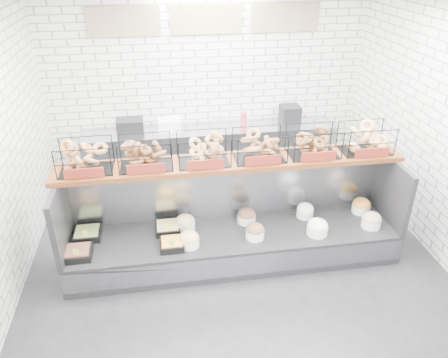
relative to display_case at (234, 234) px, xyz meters
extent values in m
plane|color=black|center=(-0.01, -0.34, -0.33)|extent=(5.50, 5.50, 0.00)
cube|color=silver|center=(-0.01, 2.41, 1.17)|extent=(5.00, 0.02, 3.00)
cube|color=white|center=(-0.01, -0.34, 2.67)|extent=(5.00, 5.50, 0.02)
cube|color=tan|center=(-1.21, 2.38, 2.17)|extent=(1.05, 0.03, 0.42)
cube|color=tan|center=(-0.01, 2.38, 2.17)|extent=(1.05, 0.03, 0.42)
cube|color=tan|center=(1.19, 2.38, 2.17)|extent=(1.05, 0.03, 0.42)
cube|color=black|center=(-0.01, -0.04, -0.13)|extent=(4.00, 0.90, 0.40)
cube|color=#93969B|center=(-0.01, -0.48, -0.11)|extent=(4.00, 0.03, 0.28)
cube|color=#93969B|center=(-0.01, 0.37, 0.47)|extent=(4.00, 0.08, 0.80)
cube|color=black|center=(-1.98, -0.04, 0.47)|extent=(0.06, 0.90, 0.80)
cube|color=black|center=(1.96, -0.04, 0.47)|extent=(0.06, 0.90, 0.80)
cube|color=black|center=(-1.82, -0.24, 0.11)|extent=(0.30, 0.30, 0.08)
cube|color=brown|center=(-1.82, -0.24, 0.15)|extent=(0.26, 0.26, 0.04)
cube|color=#E1D54E|center=(-1.82, -0.35, 0.20)|extent=(0.06, 0.01, 0.08)
cube|color=black|center=(-1.76, 0.12, 0.11)|extent=(0.32, 0.32, 0.08)
cube|color=olive|center=(-1.76, 0.12, 0.15)|extent=(0.27, 0.27, 0.04)
cube|color=#E1D54E|center=(-1.76, 0.01, 0.20)|extent=(0.06, 0.01, 0.08)
cube|color=black|center=(-0.77, -0.25, 0.11)|extent=(0.27, 0.27, 0.08)
cube|color=gold|center=(-0.77, -0.25, 0.15)|extent=(0.23, 0.23, 0.04)
cube|color=#E1D54E|center=(-0.77, -0.34, 0.20)|extent=(0.06, 0.01, 0.08)
cube|color=black|center=(-0.81, 0.09, 0.11)|extent=(0.30, 0.30, 0.08)
cube|color=#E1C073|center=(-0.81, 0.09, 0.15)|extent=(0.25, 0.25, 0.04)
cube|color=#E1D54E|center=(-0.81, -0.01, 0.20)|extent=(0.06, 0.01, 0.08)
cylinder|color=white|center=(-0.57, -0.25, 0.13)|extent=(0.23, 0.23, 0.11)
ellipsoid|color=tan|center=(-0.57, -0.25, 0.19)|extent=(0.22, 0.22, 0.16)
cylinder|color=white|center=(-0.59, 0.10, 0.13)|extent=(0.24, 0.24, 0.11)
ellipsoid|color=tan|center=(-0.59, 0.10, 0.19)|extent=(0.24, 0.24, 0.16)
cylinder|color=white|center=(0.21, -0.21, 0.13)|extent=(0.22, 0.22, 0.11)
ellipsoid|color=brown|center=(0.21, -0.21, 0.19)|extent=(0.22, 0.22, 0.15)
cylinder|color=white|center=(0.18, 0.13, 0.13)|extent=(0.23, 0.23, 0.11)
ellipsoid|color=brown|center=(0.18, 0.13, 0.19)|extent=(0.23, 0.23, 0.16)
cylinder|color=white|center=(0.97, -0.25, 0.13)|extent=(0.25, 0.25, 0.11)
ellipsoid|color=white|center=(0.97, -0.25, 0.19)|extent=(0.25, 0.25, 0.17)
cylinder|color=white|center=(0.95, 0.14, 0.13)|extent=(0.21, 0.21, 0.11)
ellipsoid|color=white|center=(0.95, 0.14, 0.19)|extent=(0.21, 0.21, 0.15)
cylinder|color=white|center=(1.68, -0.21, 0.13)|extent=(0.24, 0.24, 0.11)
ellipsoid|color=tan|center=(1.68, -0.21, 0.19)|extent=(0.23, 0.23, 0.16)
cylinder|color=white|center=(1.70, 0.13, 0.13)|extent=(0.24, 0.24, 0.11)
ellipsoid|color=orange|center=(1.70, 0.13, 0.19)|extent=(0.23, 0.23, 0.16)
cube|color=#49220F|center=(-0.01, 0.18, 0.90)|extent=(4.10, 0.50, 0.06)
cube|color=black|center=(-1.65, 0.18, 1.10)|extent=(0.60, 0.38, 0.34)
cube|color=maroon|center=(-1.65, -0.03, 1.00)|extent=(0.42, 0.02, 0.11)
cube|color=black|center=(-0.99, 0.18, 1.10)|extent=(0.60, 0.38, 0.34)
cube|color=maroon|center=(-0.99, -0.03, 1.00)|extent=(0.42, 0.02, 0.11)
cube|color=black|center=(-0.34, 0.18, 1.10)|extent=(0.60, 0.38, 0.34)
cube|color=maroon|center=(-0.34, -0.03, 1.00)|extent=(0.42, 0.02, 0.11)
cube|color=black|center=(0.32, 0.18, 1.10)|extent=(0.60, 0.38, 0.34)
cube|color=maroon|center=(0.32, -0.03, 1.00)|extent=(0.42, 0.02, 0.11)
cube|color=black|center=(0.98, 0.18, 1.10)|extent=(0.60, 0.38, 0.34)
cube|color=maroon|center=(0.98, -0.03, 1.00)|extent=(0.42, 0.02, 0.11)
cube|color=black|center=(1.63, 0.18, 1.10)|extent=(0.60, 0.38, 0.34)
cube|color=maroon|center=(1.63, -0.03, 1.00)|extent=(0.42, 0.02, 0.11)
cube|color=#93969B|center=(-0.01, 2.09, 0.12)|extent=(4.00, 0.60, 0.90)
cube|color=black|center=(-1.26, 2.04, 0.69)|extent=(0.40, 0.30, 0.24)
cube|color=silver|center=(-0.66, 2.11, 0.66)|extent=(0.35, 0.28, 0.18)
cylinder|color=#CB3241|center=(0.53, 2.14, 0.68)|extent=(0.09, 0.09, 0.22)
cube|color=black|center=(1.28, 2.08, 0.72)|extent=(0.30, 0.30, 0.30)
camera|label=1|loc=(-0.82, -4.34, 3.19)|focal=35.00mm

